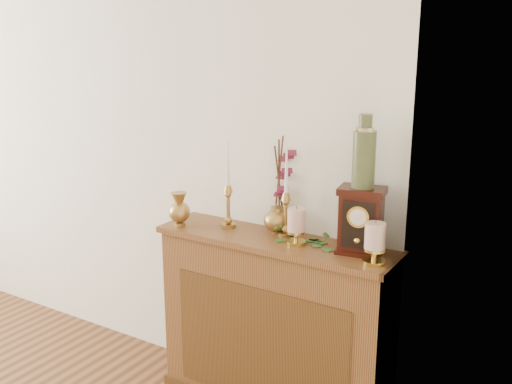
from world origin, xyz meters
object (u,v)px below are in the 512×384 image
Objects in this scene: candlestick_center at (286,207)px; ginger_jar at (283,188)px; candlestick_left at (228,199)px; mantel_clock at (361,221)px; ceramic_vase at (364,155)px; bud_vase at (179,210)px.

candlestick_center is 0.90× the size of ginger_jar.
candlestick_center is 0.11m from ginger_jar.
mantel_clock is (0.72, 0.01, 0.00)m from candlestick_left.
ceramic_vase is (0.72, 0.01, 0.31)m from candlestick_left.
candlestick_center is 0.40m from mantel_clock.
ginger_jar is 0.51m from ceramic_vase.
ginger_jar is at bearing 159.48° from mantel_clock.
ceramic_vase is at bearing -10.05° from ginger_jar.
ceramic_vase is at bearing 7.74° from bud_vase.
ceramic_vase is (0.40, -0.02, 0.31)m from candlestick_center.
candlestick_center is (0.32, 0.03, -0.00)m from candlestick_left.
ceramic_vase reaches higher than bud_vase.
bud_vase is 0.59× the size of mantel_clock.
ceramic_vase reaches higher than mantel_clock.
ginger_jar is at bearing 17.79° from candlestick_left.
candlestick_left is 0.79m from ceramic_vase.
candlestick_left reaches higher than candlestick_center.
bud_vase is at bearing 177.43° from mantel_clock.
ginger_jar is 1.54× the size of ceramic_vase.
candlestick_center reaches higher than bud_vase.
mantel_clock is (0.45, -0.08, -0.07)m from ginger_jar.
mantel_clock is at bearing 7.57° from bud_vase.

